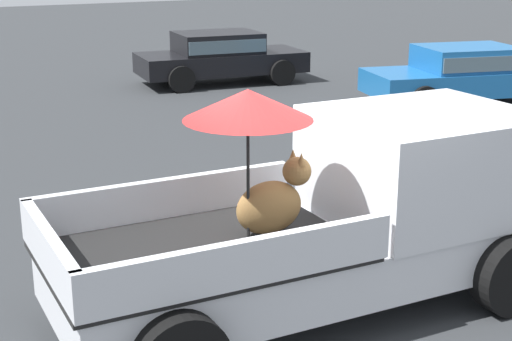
% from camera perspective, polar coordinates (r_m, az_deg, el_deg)
% --- Properties ---
extents(ground_plane, '(80.00, 80.00, 0.00)m').
position_cam_1_polar(ground_plane, '(7.90, 3.75, -10.21)').
color(ground_plane, '#2D3033').
extents(pickup_truck_main, '(5.07, 2.28, 2.31)m').
position_cam_1_polar(pickup_truck_main, '(7.75, 6.85, -3.05)').
color(pickup_truck_main, black).
rests_on(pickup_truck_main, ground).
extents(parked_sedan_near, '(4.58, 2.68, 1.33)m').
position_cam_1_polar(parked_sedan_near, '(17.96, 15.24, 7.06)').
color(parked_sedan_near, black).
rests_on(parked_sedan_near, ground).
extents(parked_sedan_far, '(4.45, 2.30, 1.33)m').
position_cam_1_polar(parked_sedan_far, '(20.11, -2.72, 8.60)').
color(parked_sedan_far, black).
rests_on(parked_sedan_far, ground).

